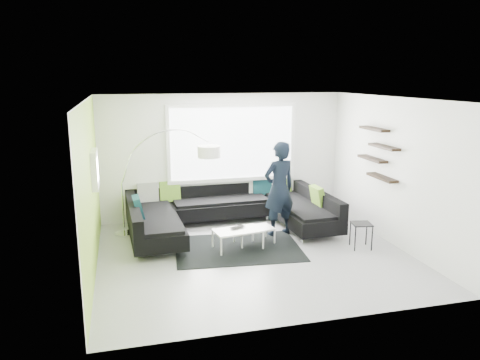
% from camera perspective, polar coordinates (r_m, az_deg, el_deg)
% --- Properties ---
extents(ground, '(5.50, 5.50, 0.00)m').
position_cam_1_polar(ground, '(8.61, 1.65, -9.07)').
color(ground, gray).
rests_on(ground, ground).
extents(room_shell, '(5.54, 5.04, 2.82)m').
position_cam_1_polar(room_shell, '(8.32, 1.59, 3.13)').
color(room_shell, white).
rests_on(room_shell, ground).
extents(sectional_sofa, '(4.19, 2.68, 0.88)m').
position_cam_1_polar(sectional_sofa, '(9.74, -1.26, -4.04)').
color(sectional_sofa, black).
rests_on(sectional_sofa, ground).
extents(rug, '(2.47, 1.90, 0.01)m').
position_cam_1_polar(rug, '(8.88, -0.26, -8.32)').
color(rug, black).
rests_on(rug, ground).
extents(coffee_table, '(1.22, 0.82, 0.37)m').
position_cam_1_polar(coffee_table, '(8.96, 0.76, -6.92)').
color(coffee_table, white).
rests_on(coffee_table, ground).
extents(arc_lamp, '(2.15, 1.21, 2.15)m').
position_cam_1_polar(arc_lamp, '(9.62, -14.23, -0.42)').
color(arc_lamp, silver).
rests_on(arc_lamp, ground).
extents(side_table, '(0.41, 0.41, 0.48)m').
position_cam_1_polar(side_table, '(9.13, 14.52, -6.58)').
color(side_table, black).
rests_on(side_table, ground).
extents(person, '(0.93, 0.81, 1.92)m').
position_cam_1_polar(person, '(9.42, 4.80, -1.07)').
color(person, black).
rests_on(person, ground).
extents(laptop, '(0.46, 0.44, 0.02)m').
position_cam_1_polar(laptop, '(8.82, -0.12, -5.88)').
color(laptop, black).
rests_on(laptop, coffee_table).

